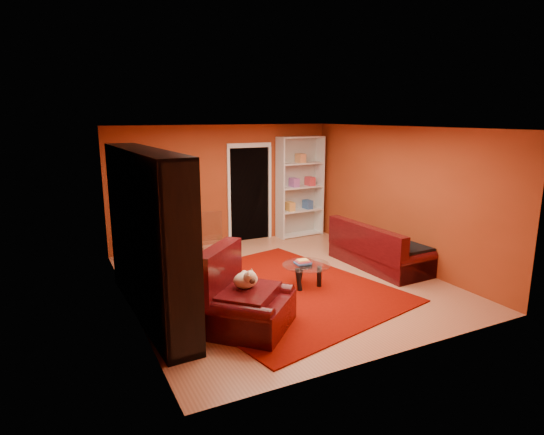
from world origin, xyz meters
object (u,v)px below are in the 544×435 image
gift_box_green (229,247)px  acrylic_chair (212,244)px  armchair (248,297)px  gift_box_red (185,246)px  coffee_table (306,276)px  christmas_tree (168,211)px  media_unit (148,234)px  white_bookshelf (300,187)px  dog (246,280)px  rug (277,290)px  sofa (380,244)px

gift_box_green → acrylic_chair: bearing=-128.8°
armchair → acrylic_chair: size_ratio=1.21×
gift_box_green → acrylic_chair: acrylic_chair is taller
gift_box_red → coffee_table: 3.17m
christmas_tree → media_unit: bearing=-109.8°
white_bookshelf → media_unit: bearing=-148.0°
christmas_tree → armchair: 3.55m
gift_box_green → gift_box_red: size_ratio=1.09×
dog → coffee_table: 1.76m
media_unit → christmas_tree: bearing=67.5°
christmas_tree → dog: bearing=-87.2°
media_unit → gift_box_red: size_ratio=13.15×
rug → armchair: 1.46m
coffee_table → white_bookshelf: bearing=62.0°
coffee_table → christmas_tree: bearing=122.4°
media_unit → coffee_table: media_unit is taller
gift_box_red → acrylic_chair: size_ratio=0.25×
rug → acrylic_chair: size_ratio=3.84×
media_unit → armchair: media_unit is taller
gift_box_green → sofa: size_ratio=0.13×
rug → christmas_tree: size_ratio=1.82×
rug → gift_box_red: bearing=104.2°
rug → gift_box_red: 2.94m
christmas_tree → acrylic_chair: bearing=-60.7°
gift_box_green → dog: (-1.02, -3.26, 0.54)m
christmas_tree → white_bookshelf: white_bookshelf is taller
media_unit → white_bookshelf: bearing=32.3°
media_unit → rug: bearing=-4.2°
white_bookshelf → coffee_table: white_bookshelf is taller
gift_box_green → gift_box_red: bearing=146.1°
armchair → coffee_table: (1.46, 0.95, -0.24)m
gift_box_green → acrylic_chair: (-0.64, -0.80, 0.35)m
armchair → dog: size_ratio=2.85×
sofa → acrylic_chair: 3.14m
white_bookshelf → coffee_table: bearing=-121.0°
christmas_tree → dog: christmas_tree is taller
gift_box_green → coffee_table: coffee_table is taller
gift_box_red → acrylic_chair: bearing=-83.5°
christmas_tree → armchair: bearing=-87.3°
rug → christmas_tree: bearing=114.1°
rug → gift_box_red: size_ratio=15.56×
acrylic_chair → white_bookshelf: bearing=36.6°
rug → coffee_table: 0.55m
white_bookshelf → dog: size_ratio=5.97×
armchair → coffee_table: size_ratio=1.46×
dog → coffee_table: bearing=-13.4°
white_bookshelf → dog: 4.94m
sofa → acrylic_chair: size_ratio=2.10×
gift_box_green → christmas_tree: bearing=171.7°
gift_box_red → acrylic_chair: 1.38m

